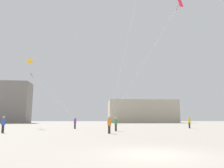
# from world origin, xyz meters

# --- Properties ---
(ground_plane) EXTENTS (300.00, 300.00, 0.00)m
(ground_plane) POSITION_xyz_m (0.00, 0.00, 0.00)
(ground_plane) COLOR #9E9689
(person_in_purple) EXTENTS (0.38, 0.38, 1.74)m
(person_in_purple) POSITION_xyz_m (-5.24, 24.22, 0.95)
(person_in_purple) COLOR #2D2D33
(person_in_purple) RESTS_ON ground_plane
(person_in_yellow) EXTENTS (0.40, 0.40, 1.82)m
(person_in_yellow) POSITION_xyz_m (12.59, 24.75, 1.00)
(person_in_yellow) COLOR #2D2D33
(person_in_yellow) RESTS_ON ground_plane
(person_in_green) EXTENTS (0.36, 0.36, 1.63)m
(person_in_green) POSITION_xyz_m (0.19, 17.30, 0.89)
(person_in_green) COLOR #2D2D33
(person_in_green) RESTS_ON ground_plane
(person_in_orange) EXTENTS (0.37, 0.37, 1.70)m
(person_in_orange) POSITION_xyz_m (-0.89, 13.07, 0.93)
(person_in_orange) COLOR #2D2D33
(person_in_orange) RESTS_ON ground_plane
(person_in_blue) EXTENTS (0.38, 0.38, 1.74)m
(person_in_blue) POSITION_xyz_m (-12.01, 15.29, 0.95)
(person_in_blue) COLOR #2D2D33
(person_in_blue) RESTS_ON ground_plane
(kite_violet_diamond) EXTENTS (10.19, 10.89, 9.27)m
(kite_violet_diamond) POSITION_xyz_m (-14.68, 34.30, 9.95)
(kite_violet_diamond) COLOR purple
(kite_amber_delta) EXTENTS (9.69, 6.81, 10.94)m
(kite_amber_delta) POSITION_xyz_m (-13.97, 30.29, 11.58)
(kite_amber_delta) COLOR yellow
(kite_crimson_delta) EXTENTS (7.32, 3.51, 11.86)m
(kite_crimson_delta) POSITION_xyz_m (5.78, 10.32, 12.48)
(kite_crimson_delta) COLOR red
(building_left_hall) EXTENTS (20.18, 10.83, 15.42)m
(building_left_hall) POSITION_xyz_m (-37.00, 76.03, 7.71)
(building_left_hall) COLOR gray
(building_left_hall) RESTS_ON ground_plane
(building_centre_hall) EXTENTS (27.09, 16.17, 9.00)m
(building_centre_hall) POSITION_xyz_m (17.00, 80.42, 4.50)
(building_centre_hall) COLOR #B2A893
(building_centre_hall) RESTS_ON ground_plane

